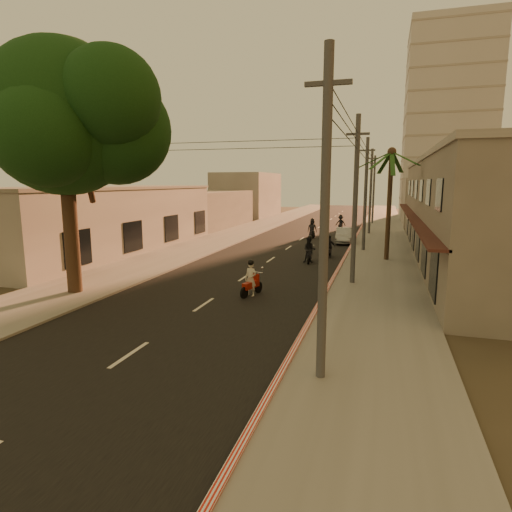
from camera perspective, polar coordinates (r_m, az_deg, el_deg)
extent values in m
plane|color=#383023|center=(18.08, -9.54, -8.16)|extent=(160.00, 160.00, 0.00)
cube|color=black|center=(36.64, 4.36, 1.11)|extent=(10.00, 140.00, 0.02)
cube|color=slate|center=(35.81, 16.16, 0.62)|extent=(5.00, 140.00, 0.12)
cube|color=slate|center=(38.91, -6.50, 1.66)|extent=(5.00, 140.00, 0.12)
cube|color=red|center=(30.98, 11.60, -0.50)|extent=(0.20, 60.00, 0.20)
cube|color=gray|center=(34.03, 27.44, 5.28)|extent=(8.00, 34.00, 7.00)
cube|color=#A29B92|center=(34.01, 27.93, 11.41)|extent=(8.20, 34.20, 0.30)
cube|color=#42201A|center=(33.53, 20.14, 5.05)|extent=(0.80, 34.00, 0.12)
cube|color=#A29B92|center=(36.67, -19.75, 4.49)|extent=(8.00, 24.00, 5.00)
cube|color=gray|center=(36.54, -19.98, 8.55)|extent=(8.20, 24.20, 0.20)
cube|color=#B7B5B2|center=(72.36, 24.11, 15.70)|extent=(12.00, 12.00, 28.00)
cylinder|color=black|center=(22.92, -23.41, 2.65)|extent=(0.70, 0.70, 6.00)
cylinder|color=black|center=(22.59, -21.69, 10.30)|extent=(1.22, 2.17, 3.04)
cylinder|color=black|center=(22.96, -25.61, 10.52)|extent=(1.31, 1.49, 2.73)
sphere|color=black|center=(22.97, -24.38, 16.38)|extent=(7.20, 7.20, 7.20)
sphere|color=black|center=(22.38, -18.12, 15.66)|extent=(5.20, 5.20, 5.20)
sphere|color=black|center=(24.71, -26.34, 15.01)|extent=(4.80, 4.80, 4.80)
sphere|color=black|center=(21.13, -26.21, 14.44)|extent=(4.60, 4.60, 4.60)
sphere|color=black|center=(20.88, -18.86, 19.41)|extent=(4.40, 4.40, 4.40)
sphere|color=black|center=(23.81, -31.00, 16.83)|extent=(4.00, 4.00, 4.00)
sphere|color=black|center=(24.30, -18.40, 18.96)|extent=(4.40, 4.40, 4.40)
cylinder|color=black|center=(31.44, 17.30, 6.20)|extent=(0.32, 0.32, 7.60)
sphere|color=black|center=(31.46, 17.66, 13.12)|extent=(0.60, 0.60, 0.60)
cylinder|color=#38383A|center=(11.53, 9.12, 4.52)|extent=(0.26, 0.26, 9.00)
cube|color=#38383A|center=(11.75, 9.61, 21.78)|extent=(1.20, 0.12, 0.12)
cylinder|color=#38383A|center=(23.46, 13.09, 7.02)|extent=(0.26, 0.26, 9.00)
cube|color=#38383A|center=(23.56, 13.43, 15.55)|extent=(1.20, 0.12, 0.12)
cylinder|color=#38383A|center=(35.43, 14.39, 7.83)|extent=(0.26, 0.26, 9.00)
cube|color=#38383A|center=(35.50, 14.63, 13.48)|extent=(1.20, 0.12, 0.12)
cylinder|color=#38383A|center=(47.42, 15.03, 8.23)|extent=(0.26, 0.26, 9.00)
cube|color=#38383A|center=(47.47, 15.22, 12.45)|extent=(1.20, 0.12, 0.12)
cylinder|color=#38383A|center=(59.42, 15.42, 8.47)|extent=(0.26, 0.26, 9.00)
cube|color=#38383A|center=(59.46, 15.57, 11.84)|extent=(1.20, 0.12, 0.12)
cube|color=#A29B92|center=(60.77, 22.79, 6.66)|extent=(8.00, 14.00, 6.00)
cube|color=#A29B92|center=(54.05, -7.06, 6.20)|extent=(8.00, 14.00, 4.40)
cube|color=#A29B92|center=(70.83, -1.17, 8.16)|extent=(8.00, 14.00, 7.00)
cylinder|color=black|center=(21.69, 0.33, -4.19)|extent=(0.25, 0.58, 0.58)
cylinder|color=black|center=(20.64, -1.57, -4.92)|extent=(0.25, 0.58, 0.58)
cube|color=#9A190B|center=(21.03, -0.71, -3.86)|extent=(0.58, 1.17, 0.31)
cube|color=#9A190B|center=(21.42, 0.04, -3.18)|extent=(0.33, 0.18, 0.62)
cylinder|color=silver|center=(21.44, 0.22, -2.18)|extent=(0.56, 0.19, 0.04)
imported|color=beige|center=(20.96, -0.71, -3.07)|extent=(0.85, 0.74, 1.73)
sphere|color=black|center=(20.80, -0.72, -0.88)|extent=(0.31, 0.31, 0.31)
sphere|color=silver|center=(21.52, -0.46, -1.44)|extent=(0.12, 0.12, 0.12)
sphere|color=silver|center=(21.22, 0.85, -1.60)|extent=(0.12, 0.12, 0.12)
cylinder|color=black|center=(30.71, 7.25, -0.08)|extent=(0.15, 0.61, 0.60)
cylinder|color=black|center=(29.39, 7.01, -0.52)|extent=(0.15, 0.61, 0.60)
cube|color=black|center=(29.92, 7.13, 0.23)|extent=(0.39, 1.21, 0.32)
cube|color=black|center=(30.43, 7.23, 0.69)|extent=(0.33, 0.13, 0.65)
cylinder|color=silver|center=(30.50, 7.27, 1.43)|extent=(0.59, 0.09, 0.04)
imported|color=black|center=(29.87, 7.14, 0.82)|extent=(0.99, 0.82, 1.81)
sphere|color=black|center=(29.75, 7.18, 2.45)|extent=(0.32, 0.32, 0.32)
cylinder|color=black|center=(33.04, 9.80, 0.48)|extent=(0.11, 0.53, 0.53)
cylinder|color=black|center=(31.88, 9.59, 0.15)|extent=(0.11, 0.53, 0.53)
cube|color=black|center=(32.35, 9.70, 0.74)|extent=(0.29, 1.04, 0.28)
cube|color=black|center=(32.79, 9.78, 1.11)|extent=(0.28, 0.10, 0.56)
cylinder|color=silver|center=(32.86, 9.82, 1.71)|extent=(0.52, 0.05, 0.04)
imported|color=black|center=(32.31, 9.71, 1.22)|extent=(0.95, 0.43, 1.58)
sphere|color=black|center=(32.21, 9.75, 2.52)|extent=(0.28, 0.28, 0.28)
cylinder|color=black|center=(44.12, 7.34, 2.93)|extent=(0.29, 0.63, 0.63)
cylinder|color=black|center=(42.75, 7.60, 2.71)|extent=(0.29, 0.63, 0.63)
cube|color=black|center=(43.32, 7.49, 3.21)|extent=(0.67, 1.27, 0.34)
cube|color=black|center=(43.85, 7.39, 3.51)|extent=(0.35, 0.21, 0.67)
cylinder|color=silver|center=(43.94, 7.38, 4.04)|extent=(0.60, 0.22, 0.04)
imported|color=black|center=(43.28, 7.50, 3.63)|extent=(1.26, 1.12, 1.88)
sphere|color=black|center=(43.20, 7.53, 4.81)|extent=(0.34, 0.34, 0.34)
cylinder|color=black|center=(51.34, 11.34, 3.76)|extent=(0.15, 0.59, 0.59)
cylinder|color=black|center=(50.06, 11.07, 3.62)|extent=(0.15, 0.59, 0.59)
cube|color=black|center=(50.60, 11.20, 4.00)|extent=(0.39, 1.17, 0.31)
cube|color=black|center=(51.09, 11.31, 4.23)|extent=(0.32, 0.13, 0.63)
cylinder|color=silver|center=(51.18, 11.35, 4.65)|extent=(0.58, 0.09, 0.04)
imported|color=black|center=(50.57, 11.21, 4.34)|extent=(1.24, 0.84, 1.76)
sphere|color=black|center=(50.50, 11.24, 5.27)|extent=(0.31, 0.31, 0.31)
imported|color=#96999D|center=(40.16, 11.70, 2.69)|extent=(1.97, 4.41, 1.40)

